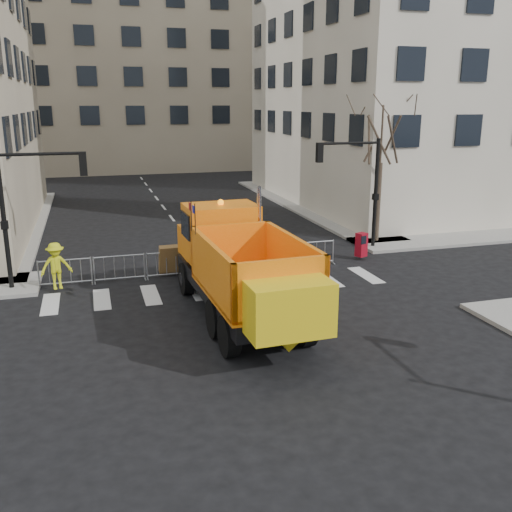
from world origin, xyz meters
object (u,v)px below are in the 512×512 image
object	(u,v)px
cop_b	(196,263)
cop_c	(210,254)
cop_a	(195,260)
plow_truck	(241,266)
worker	(56,266)
newspaper_box	(361,245)

from	to	relation	value
cop_b	cop_c	distance (m)	0.77
cop_b	cop_c	xyz separation A→B (m)	(0.64, 0.34, 0.24)
cop_b	cop_a	bearing A→B (deg)	-80.55
plow_truck	cop_c	distance (m)	4.96
worker	newspaper_box	world-z (taller)	worker
plow_truck	cop_b	bearing A→B (deg)	6.09
cop_a	worker	distance (m)	5.38
cop_c	worker	bearing A→B (deg)	-53.04
cop_b	worker	xyz separation A→B (m)	(-5.34, 0.14, 0.26)
cop_a	worker	world-z (taller)	worker
worker	cop_b	bearing A→B (deg)	-14.65
plow_truck	cop_a	world-z (taller)	plow_truck
cop_a	cop_c	distance (m)	0.65
plow_truck	cop_b	world-z (taller)	plow_truck
cop_c	cop_b	bearing A→B (deg)	-26.95
cop_b	cop_c	size ratio (longest dim) A/B	0.77
worker	plow_truck	bearing A→B (deg)	-51.05
plow_truck	cop_c	xyz separation A→B (m)	(-0.02, 4.88, -0.85)
cop_b	plow_truck	bearing A→B (deg)	113.41
cop_c	newspaper_box	distance (m)	7.36
plow_truck	newspaper_box	size ratio (longest dim) A/B	10.01
plow_truck	worker	bearing A→B (deg)	49.79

